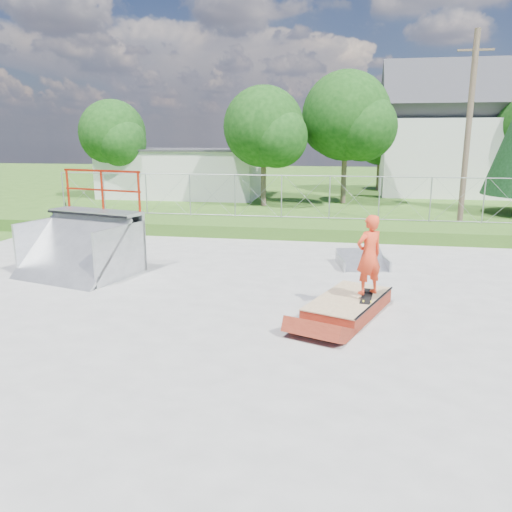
{
  "coord_description": "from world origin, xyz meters",
  "views": [
    {
      "loc": [
        2.64,
        -10.3,
        3.79
      ],
      "look_at": [
        0.63,
        0.9,
        1.1
      ],
      "focal_mm": 35.0,
      "sensor_mm": 36.0,
      "label": 1
    }
  ],
  "objects_px": {
    "skater": "(369,258)",
    "flat_bank_ramp": "(362,261)",
    "quarter_pipe": "(75,225)",
    "grind_box": "(348,306)"
  },
  "relations": [
    {
      "from": "skater",
      "to": "flat_bank_ramp",
      "type": "bearing_deg",
      "value": -125.83
    },
    {
      "from": "quarter_pipe",
      "to": "flat_bank_ramp",
      "type": "relative_size",
      "value": 1.97
    },
    {
      "from": "grind_box",
      "to": "skater",
      "type": "xyz_separation_m",
      "value": [
        0.39,
        -0.0,
        1.1
      ]
    },
    {
      "from": "quarter_pipe",
      "to": "skater",
      "type": "distance_m",
      "value": 8.09
    },
    {
      "from": "grind_box",
      "to": "skater",
      "type": "height_order",
      "value": "skater"
    },
    {
      "from": "flat_bank_ramp",
      "to": "skater",
      "type": "relative_size",
      "value": 0.84
    },
    {
      "from": "quarter_pipe",
      "to": "grind_box",
      "type": "bearing_deg",
      "value": 0.91
    },
    {
      "from": "quarter_pipe",
      "to": "flat_bank_ramp",
      "type": "xyz_separation_m",
      "value": [
        7.91,
        2.33,
        -1.23
      ]
    },
    {
      "from": "flat_bank_ramp",
      "to": "skater",
      "type": "height_order",
      "value": "skater"
    },
    {
      "from": "grind_box",
      "to": "flat_bank_ramp",
      "type": "xyz_separation_m",
      "value": [
        0.42,
        4.18,
        0.02
      ]
    }
  ]
}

